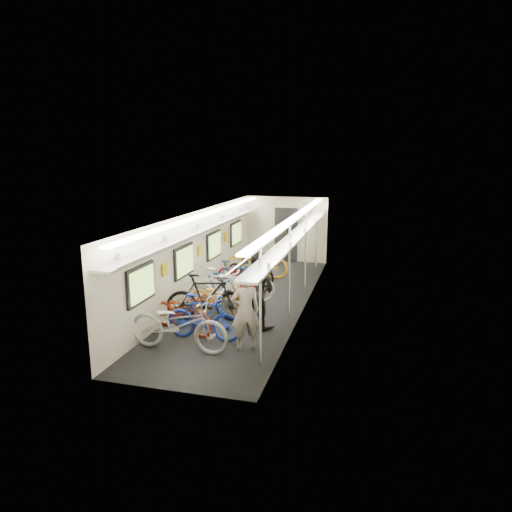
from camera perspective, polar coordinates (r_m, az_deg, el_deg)
The scene contains 15 objects.
train_car_shell at distance 12.79m, azimuth -1.46°, elevation 2.53°, with size 10.00×10.00×10.00m.
bicycle_0 at distance 9.34m, azimuth -9.66°, elevation -8.39°, with size 0.74×2.13×1.12m, color #9D9CA1.
bicycle_1 at distance 9.80m, azimuth -6.63°, elevation -7.64°, with size 0.47×1.68×1.01m, color #1A319E.
bicycle_2 at distance 10.32m, azimuth -9.13°, elevation -6.94°, with size 0.61×1.74×0.91m, color #9D2611.
bicycle_3 at distance 10.85m, azimuth -6.18°, elevation -5.22°, with size 0.54×1.92×1.16m, color black.
bicycle_4 at distance 11.17m, azimuth -4.49°, elevation -5.30°, with size 0.61×1.76×0.92m, color orange.
bicycle_5 at distance 11.60m, azimuth -4.29°, elevation -4.18°, with size 0.51×1.82×1.09m, color white.
bicycle_6 at distance 12.10m, azimuth -2.64°, elevation -3.42°, with size 0.74×2.11×1.11m, color silver.
bicycle_7 at distance 12.75m, azimuth -2.67°, elevation -2.81°, with size 0.48×1.69×1.01m, color navy.
bicycle_8 at distance 13.33m, azimuth -1.61°, elevation -2.30°, with size 0.62×1.78×0.93m, color maroon.
bicycle_9 at distance 13.79m, azimuth -0.76°, elevation -1.70°, with size 0.46×1.63×0.98m, color black.
bicycle_10 at distance 14.64m, azimuth 0.01°, elevation -0.67°, with size 0.71×2.05×1.08m, color orange.
passenger_near at distance 9.19m, azimuth -1.33°, elevation -6.89°, with size 0.59×0.39×1.63m, color gray.
passenger_mid at distance 10.37m, azimuth 0.23°, elevation -4.17°, with size 0.87×0.67×1.78m, color black.
backpack at distance 9.33m, azimuth -1.11°, elevation -3.57°, with size 0.26×0.14×0.38m, color #A11910.
Camera 1 is at (3.18, -11.38, 3.85)m, focal length 32.00 mm.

